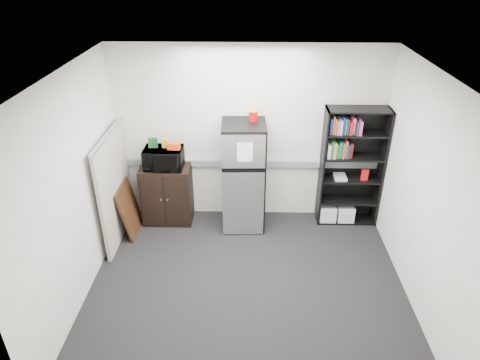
{
  "coord_description": "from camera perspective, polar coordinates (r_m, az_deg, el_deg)",
  "views": [
    {
      "loc": [
        0.02,
        -4.16,
        3.81
      ],
      "look_at": [
        -0.11,
        0.9,
        1.06
      ],
      "focal_mm": 32.0,
      "sensor_mm": 36.0,
      "label": 1
    }
  ],
  "objects": [
    {
      "name": "refrigerator",
      "position": [
        6.33,
        0.49,
        0.46
      ],
      "size": [
        0.65,
        0.67,
        1.66
      ],
      "rotation": [
        0.0,
        0.0,
        0.04
      ],
      "color": "black",
      "rests_on": "floor"
    },
    {
      "name": "snack_box_c",
      "position": [
        6.33,
        -10.02,
        4.87
      ],
      "size": [
        0.08,
        0.06,
        0.14
      ],
      "primitive_type": "cube",
      "rotation": [
        0.0,
        0.0,
        -0.14
      ],
      "color": "gold",
      "rests_on": "microwave"
    },
    {
      "name": "snack_box_a",
      "position": [
        6.37,
        -11.82,
        4.9
      ],
      "size": [
        0.08,
        0.06,
        0.15
      ],
      "primitive_type": "cube",
      "rotation": [
        0.0,
        0.0,
        0.14
      ],
      "color": "#1C5217",
      "rests_on": "microwave"
    },
    {
      "name": "bookshelf",
      "position": [
        6.57,
        14.45,
        1.96
      ],
      "size": [
        0.9,
        0.34,
        1.85
      ],
      "color": "black",
      "rests_on": "floor"
    },
    {
      "name": "microwave",
      "position": [
        6.4,
        -10.14,
        2.89
      ],
      "size": [
        0.57,
        0.39,
        0.31
      ],
      "primitive_type": "imported",
      "rotation": [
        0.0,
        0.0,
        -0.01
      ],
      "color": "black",
      "rests_on": "cabinet"
    },
    {
      "name": "wall_left",
      "position": [
        5.24,
        -21.38,
        -1.63
      ],
      "size": [
        0.02,
        3.5,
        2.7
      ],
      "primitive_type": "cube",
      "color": "silver",
      "rests_on": "floor"
    },
    {
      "name": "wall_back",
      "position": [
        6.41,
        1.21,
        5.95
      ],
      "size": [
        4.0,
        0.02,
        2.7
      ],
      "primitive_type": "cube",
      "color": "silver",
      "rests_on": "floor"
    },
    {
      "name": "wall_note",
      "position": [
        6.34,
        -1.96,
        7.62
      ],
      "size": [
        0.14,
        0.0,
        0.1
      ],
      "primitive_type": "cube",
      "color": "white",
      "rests_on": "wall_back"
    },
    {
      "name": "wall_right",
      "position": [
        5.23,
        23.57,
        -2.17
      ],
      "size": [
        0.02,
        3.5,
        2.7
      ],
      "primitive_type": "cube",
      "color": "silver",
      "rests_on": "floor"
    },
    {
      "name": "ceiling",
      "position": [
        4.31,
        1.23,
        13.58
      ],
      "size": [
        4.0,
        3.5,
        0.02
      ],
      "primitive_type": "cube",
      "color": "white",
      "rests_on": "wall_back"
    },
    {
      "name": "snack_box_b",
      "position": [
        6.36,
        -11.24,
        4.9
      ],
      "size": [
        0.08,
        0.06,
        0.15
      ],
      "primitive_type": "cube",
      "rotation": [
        0.0,
        0.0,
        0.2
      ],
      "color": "#0D3C1F",
      "rests_on": "microwave"
    },
    {
      "name": "electrical_raceway",
      "position": [
        6.56,
        1.17,
        2.22
      ],
      "size": [
        3.92,
        0.05,
        0.1
      ],
      "primitive_type": "cube",
      "color": "gray",
      "rests_on": "wall_back"
    },
    {
      "name": "coffee_can",
      "position": [
        6.07,
        1.79,
        8.7
      ],
      "size": [
        0.13,
        0.13,
        0.18
      ],
      "color": "#AC070C",
      "rests_on": "refrigerator"
    },
    {
      "name": "floor",
      "position": [
        5.65,
        0.94,
        -13.93
      ],
      "size": [
        4.0,
        4.0,
        0.0
      ],
      "primitive_type": "plane",
      "color": "black",
      "rests_on": "ground"
    },
    {
      "name": "cubicle_partition",
      "position": [
        6.34,
        -16.33,
        -0.96
      ],
      "size": [
        0.06,
        1.3,
        1.62
      ],
      "color": "#A59F92",
      "rests_on": "floor"
    },
    {
      "name": "cabinet",
      "position": [
        6.7,
        -9.67,
        -1.85
      ],
      "size": [
        0.75,
        0.5,
        0.93
      ],
      "color": "black",
      "rests_on": "floor"
    },
    {
      "name": "snack_bag",
      "position": [
        6.27,
        -8.82,
        4.52
      ],
      "size": [
        0.19,
        0.12,
        0.1
      ],
      "primitive_type": "cube",
      "rotation": [
        0.0,
        0.0,
        -0.09
      ],
      "color": "#CE4414",
      "rests_on": "microwave"
    },
    {
      "name": "framed_poster",
      "position": [
        6.58,
        -14.53,
        -3.74
      ],
      "size": [
        0.2,
        0.62,
        0.79
      ],
      "rotation": [
        0.0,
        -0.2,
        0.0
      ],
      "color": "black",
      "rests_on": "floor"
    }
  ]
}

